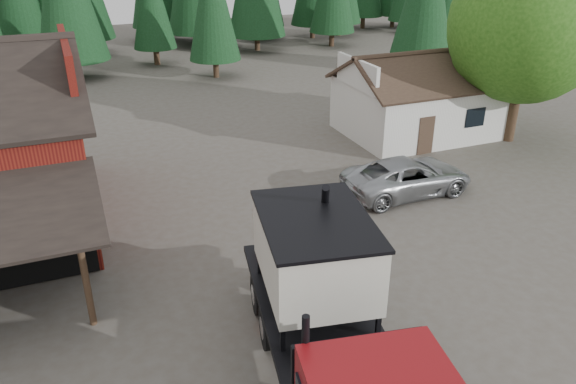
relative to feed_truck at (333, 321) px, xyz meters
name	(u,v)px	position (x,y,z in m)	size (l,w,h in m)	color
ground	(295,320)	(0.29, 2.97, -2.20)	(120.00, 120.00, 0.00)	#4F483E
farmhouse	(418,104)	(13.29, 15.97, -0.53)	(8.60, 6.42, 4.65)	silver
deciduous_tree	(527,30)	(17.30, 12.94, 3.71)	(8.00, 8.00, 10.20)	#382619
conifer_backdrop	(119,54)	(0.29, 44.97, -2.20)	(76.00, 16.00, 16.00)	#103216
feed_truck	(333,321)	(0.00, 0.00, 0.00)	(4.59, 10.74, 4.70)	black
silver_car	(408,177)	(8.29, 9.26, -1.40)	(2.65, 5.75, 1.60)	#A8ACB0
equip_box	(277,326)	(-0.45, 2.57, -1.90)	(0.70, 1.10, 0.60)	maroon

